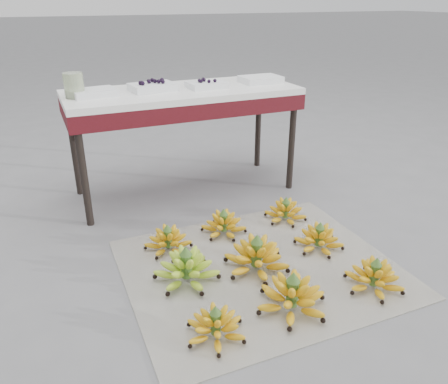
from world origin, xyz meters
name	(u,v)px	position (x,y,z in m)	size (l,w,h in m)	color
ground	(265,257)	(0.00, 0.00, 0.00)	(60.00, 60.00, 0.00)	slate
newspaper_mat	(260,268)	(-0.07, -0.08, 0.00)	(1.25, 1.05, 0.01)	silver
bunch_front_left	(216,326)	(-0.44, -0.42, 0.06)	(0.26, 0.26, 0.14)	#F3B40B
bunch_front_center	(292,297)	(-0.09, -0.40, 0.07)	(0.40, 0.40, 0.18)	#F3B40B
bunch_front_right	(374,277)	(0.32, -0.42, 0.06)	(0.33, 0.33, 0.16)	#F3B40B
bunch_mid_left	(186,269)	(-0.42, -0.04, 0.07)	(0.37, 0.37, 0.18)	#81BD2B
bunch_mid_center	(256,257)	(-0.09, -0.08, 0.07)	(0.33, 0.33, 0.19)	#F3B40B
bunch_mid_right	(319,239)	(0.29, -0.04, 0.06)	(0.26, 0.26, 0.15)	#F3B40B
bunch_back_left	(168,241)	(-0.42, 0.25, 0.06)	(0.31, 0.31, 0.15)	#F3B40B
bunch_back_center	(224,225)	(-0.10, 0.30, 0.06)	(0.31, 0.31, 0.15)	#F3B40B
bunch_back_right	(285,212)	(0.29, 0.30, 0.06)	(0.25, 0.25, 0.15)	#F3B40B
vendor_table	(183,102)	(-0.09, 0.93, 0.60)	(1.40, 0.56, 0.67)	black
tray_far_left	(94,93)	(-0.61, 0.94, 0.69)	(0.26, 0.20, 0.04)	silver
tray_left	(153,87)	(-0.27, 0.96, 0.70)	(0.28, 0.22, 0.07)	silver
tray_right	(207,85)	(0.06, 0.91, 0.69)	(0.24, 0.18, 0.06)	silver
tray_far_right	(261,79)	(0.44, 0.94, 0.69)	(0.26, 0.19, 0.04)	silver
glass_jar	(74,85)	(-0.72, 0.94, 0.74)	(0.11, 0.11, 0.14)	#DDEFBE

